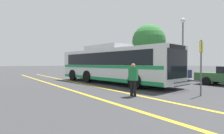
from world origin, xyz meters
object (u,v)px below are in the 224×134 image
at_px(transit_bus, 112,64).
at_px(bus_stop_sign, 201,61).
at_px(pedestrian_0, 133,78).
at_px(parked_car_1, 120,71).
at_px(parked_car_2, 164,72).
at_px(street_lamp, 183,36).
at_px(parked_car_0, 99,69).
at_px(tree_0, 149,41).

distance_m(transit_bus, bus_stop_sign, 7.10).
bearing_deg(bus_stop_sign, pedestrian_0, -40.04).
relative_size(transit_bus, parked_car_1, 2.75).
bearing_deg(transit_bus, parked_car_1, -140.11).
xyz_separation_m(parked_car_2, street_lamp, (0.93, 1.71, 3.53)).
xyz_separation_m(parked_car_0, pedestrian_0, (16.85, -8.47, 0.17)).
bearing_deg(tree_0, parked_car_2, -38.15).
bearing_deg(street_lamp, parked_car_1, -166.92).
distance_m(parked_car_0, tree_0, 8.61).
distance_m(parked_car_0, bus_stop_sign, 19.56).
relative_size(transit_bus, bus_stop_sign, 4.28).
xyz_separation_m(pedestrian_0, bus_stop_sign, (1.84, 2.76, 0.81)).
relative_size(parked_car_0, parked_car_1, 1.11).
relative_size(parked_car_0, bus_stop_sign, 1.73).
distance_m(transit_bus, tree_0, 13.00).
height_order(transit_bus, tree_0, tree_0).
xyz_separation_m(parked_car_2, pedestrian_0, (4.61, -8.36, 0.13)).
relative_size(parked_car_2, pedestrian_0, 3.11).
bearing_deg(tree_0, parked_car_0, -137.32).
relative_size(street_lamp, tree_0, 0.84).
distance_m(transit_bus, parked_car_2, 5.89).
xyz_separation_m(parked_car_0, tree_0, (5.57, 5.13, 4.10)).
bearing_deg(tree_0, bus_stop_sign, -39.58).
xyz_separation_m(bus_stop_sign, street_lamp, (-5.51, 7.31, 2.59)).
xyz_separation_m(transit_bus, parked_car_0, (-11.59, 5.91, -0.82)).
distance_m(transit_bus, street_lamp, 8.15).
xyz_separation_m(transit_bus, tree_0, (-6.02, 11.04, 3.28)).
bearing_deg(transit_bus, parked_car_2, 167.17).
bearing_deg(parked_car_0, parked_car_2, 92.24).
distance_m(parked_car_1, bus_stop_sign, 14.27).
height_order(parked_car_2, tree_0, tree_0).
bearing_deg(parked_car_2, pedestrian_0, -147.24).
distance_m(parked_car_2, pedestrian_0, 9.55).
height_order(transit_bus, parked_car_1, transit_bus).
xyz_separation_m(transit_bus, bus_stop_sign, (7.09, 0.20, 0.16)).
distance_m(bus_stop_sign, street_lamp, 9.51).
relative_size(transit_bus, parked_car_2, 2.36).
relative_size(parked_car_2, bus_stop_sign, 1.81).
height_order(transit_bus, parked_car_0, transit_bus).
relative_size(bus_stop_sign, tree_0, 0.38).
bearing_deg(bus_stop_sign, transit_bus, -94.84).
bearing_deg(bus_stop_sign, tree_0, -136.02).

